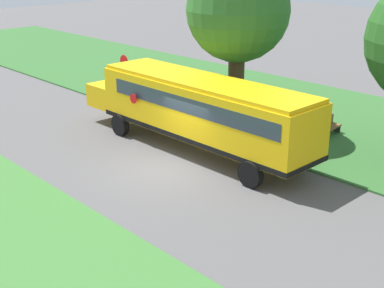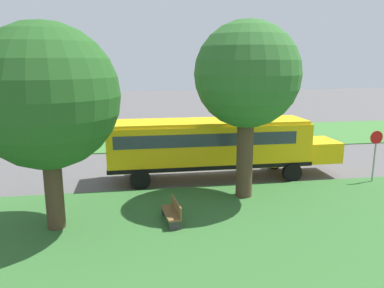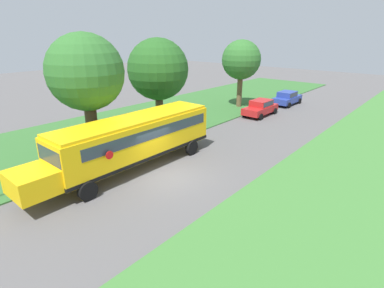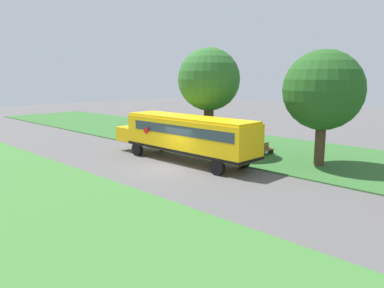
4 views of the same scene
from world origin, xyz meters
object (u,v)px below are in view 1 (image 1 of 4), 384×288
object	(u,v)px
oak_tree_beside_bus	(240,11)
park_bench	(327,127)
stop_sign	(125,73)
school_bus	(199,107)

from	to	relation	value
oak_tree_beside_bus	park_bench	world-z (taller)	oak_tree_beside_bus
stop_sign	park_bench	bearing A→B (deg)	107.30
stop_sign	park_bench	xyz separation A→B (m)	(-3.36, 10.80, -1.26)
oak_tree_beside_bus	park_bench	xyz separation A→B (m)	(-2.39, 3.46, -5.09)
park_bench	oak_tree_beside_bus	bearing A→B (deg)	-55.39
school_bus	oak_tree_beside_bus	xyz separation A→B (m)	(-3.08, -0.62, 3.63)
school_bus	oak_tree_beside_bus	size ratio (longest dim) A/B	1.56
stop_sign	park_bench	world-z (taller)	stop_sign
school_bus	stop_sign	xyz separation A→B (m)	(-2.11, -7.95, -0.19)
oak_tree_beside_bus	stop_sign	world-z (taller)	oak_tree_beside_bus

